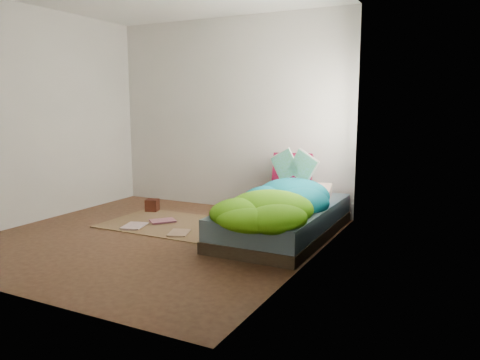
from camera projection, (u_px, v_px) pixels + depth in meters
The scene contains 12 objects.
ground at pixel (155, 238), 5.10m from camera, with size 3.50×3.50×0.00m, color #412519.
room_walls at pixel (152, 86), 4.84m from camera, with size 3.54×3.54×2.62m.
bed at pixel (284, 221), 5.16m from camera, with size 1.00×2.00×0.34m.
duvet at pixel (276, 194), 4.92m from camera, with size 0.96×1.84×0.34m, color #085581, non-canonical shape.
rug at pixel (173, 224), 5.65m from camera, with size 1.60×1.10×0.01m, color brown.
pillow_floral at pixel (308, 191), 5.63m from camera, with size 0.54×0.34×0.12m, color white.
pillow_magenta at pixel (292, 173), 5.87m from camera, with size 0.49×0.15×0.49m, color #4E0520.
open_book at pixel (294, 157), 5.44m from camera, with size 0.49×0.11×0.30m, color green, non-canonical shape.
wooden_box at pixel (152, 205), 6.32m from camera, with size 0.16×0.16×0.16m, color #39180C.
floor_book_a at pixel (125, 226), 5.51m from camera, with size 0.23×0.32×0.02m, color silver.
floor_book_b at pixel (161, 219), 5.82m from camera, with size 0.22×0.30×0.03m, color #B66977.
floor_book_c at pixel (170, 233), 5.21m from camera, with size 0.21×0.29×0.02m, color tan.
Camera 1 is at (3.06, -3.98, 1.44)m, focal length 35.00 mm.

